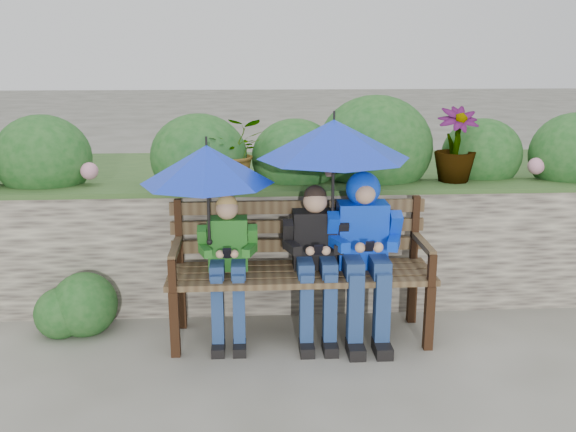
{
  "coord_description": "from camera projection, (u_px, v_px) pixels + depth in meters",
  "views": [
    {
      "loc": [
        -0.27,
        -4.28,
        2.1
      ],
      "look_at": [
        0.0,
        0.1,
        0.95
      ],
      "focal_mm": 40.0,
      "sensor_mm": 36.0,
      "label": 1
    }
  ],
  "objects": [
    {
      "name": "garden_backdrop",
      "position": [
        280.0,
        209.0,
        6.06
      ],
      "size": [
        8.0,
        2.85,
        1.84
      ],
      "color": "#4B433D",
      "rests_on": "ground"
    },
    {
      "name": "park_bench",
      "position": [
        300.0,
        261.0,
        4.74
      ],
      "size": [
        1.93,
        0.56,
        1.02
      ],
      "color": "black",
      "rests_on": "ground"
    },
    {
      "name": "boy_left",
      "position": [
        228.0,
        259.0,
        4.62
      ],
      "size": [
        0.43,
        0.5,
        1.09
      ],
      "color": "#206B22",
      "rests_on": "ground"
    },
    {
      "name": "boy_right",
      "position": [
        364.0,
        242.0,
        4.65
      ],
      "size": [
        0.54,
        0.65,
        1.24
      ],
      "color": "blue",
      "rests_on": "ground"
    },
    {
      "name": "umbrella_left",
      "position": [
        207.0,
        164.0,
        4.42
      ],
      "size": [
        0.94,
        0.94,
        0.78
      ],
      "color": "#102EC2",
      "rests_on": "ground"
    },
    {
      "name": "boy_middle",
      "position": [
        316.0,
        254.0,
        4.64
      ],
      "size": [
        0.47,
        0.55,
        1.15
      ],
      "color": "black",
      "rests_on": "ground"
    },
    {
      "name": "ground",
      "position": [
        289.0,
        345.0,
        4.68
      ],
      "size": [
        60.0,
        60.0,
        0.0
      ],
      "primitive_type": "plane",
      "color": "#605E52",
      "rests_on": "ground"
    },
    {
      "name": "umbrella_right",
      "position": [
        334.0,
        139.0,
        4.49
      ],
      "size": [
        1.09,
        1.09,
        0.92
      ],
      "color": "#102EC2",
      "rests_on": "ground"
    }
  ]
}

